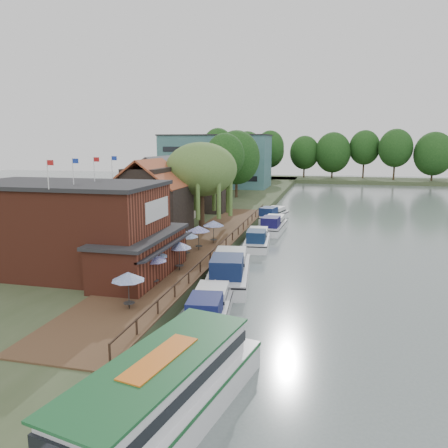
% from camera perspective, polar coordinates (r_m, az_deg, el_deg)
% --- Properties ---
extents(ground, '(260.00, 260.00, 0.00)m').
position_cam_1_polar(ground, '(33.64, 5.21, -9.13)').
color(ground, slate).
rests_on(ground, ground).
extents(land_bank, '(50.00, 140.00, 1.00)m').
position_cam_1_polar(land_bank, '(75.56, -13.74, 2.02)').
color(land_bank, '#384728').
rests_on(land_bank, ground).
extents(quay_deck, '(6.00, 50.00, 0.10)m').
position_cam_1_polar(quay_deck, '(44.41, -3.12, -2.82)').
color(quay_deck, '#47301E').
rests_on(quay_deck, land_bank).
extents(quay_rail, '(0.20, 49.00, 1.00)m').
position_cam_1_polar(quay_rail, '(44.10, 0.43, -2.30)').
color(quay_rail, black).
rests_on(quay_rail, land_bank).
extents(pub, '(20.00, 11.00, 7.30)m').
position_cam_1_polar(pub, '(36.16, -17.42, -0.55)').
color(pub, maroon).
rests_on(pub, land_bank).
extents(hotel_block, '(25.40, 12.40, 12.30)m').
position_cam_1_polar(hotel_block, '(104.85, -1.07, 8.26)').
color(hotel_block, '#38666B').
rests_on(hotel_block, land_bank).
extents(cottage_a, '(8.60, 7.60, 8.50)m').
position_cam_1_polar(cottage_a, '(49.74, -9.60, 3.40)').
color(cottage_a, black).
rests_on(cottage_a, land_bank).
extents(cottage_b, '(9.60, 8.60, 8.50)m').
position_cam_1_polar(cottage_b, '(60.06, -8.50, 4.64)').
color(cottage_b, beige).
rests_on(cottage_b, land_bank).
extents(cottage_c, '(7.60, 7.60, 8.50)m').
position_cam_1_polar(cottage_c, '(67.24, -2.44, 5.36)').
color(cottage_c, black).
rests_on(cottage_c, land_bank).
extents(willow, '(8.60, 8.60, 10.43)m').
position_cam_1_polar(willow, '(52.80, -2.98, 4.99)').
color(willow, '#476B2D').
rests_on(willow, land_bank).
extents(umbrella_0, '(2.10, 2.10, 2.38)m').
position_cam_1_polar(umbrella_0, '(28.04, -12.36, -8.46)').
color(umbrella_0, navy).
rests_on(umbrella_0, quay_deck).
extents(umbrella_1, '(1.97, 1.97, 2.38)m').
position_cam_1_polar(umbrella_1, '(32.12, -9.17, -5.90)').
color(umbrella_1, navy).
rests_on(umbrella_1, quay_deck).
extents(umbrella_2, '(2.15, 2.15, 2.38)m').
position_cam_1_polar(umbrella_2, '(33.32, -9.13, -5.29)').
color(umbrella_2, navy).
rests_on(umbrella_2, quay_deck).
extents(umbrella_3, '(2.05, 2.05, 2.38)m').
position_cam_1_polar(umbrella_3, '(35.67, -5.86, -4.15)').
color(umbrella_3, navy).
rests_on(umbrella_3, quay_deck).
extents(umbrella_4, '(2.31, 2.31, 2.38)m').
position_cam_1_polar(umbrella_4, '(39.79, -4.99, -2.59)').
color(umbrella_4, '#1A4891').
rests_on(umbrella_4, quay_deck).
extents(umbrella_5, '(2.22, 2.22, 2.38)m').
position_cam_1_polar(umbrella_5, '(42.21, -3.33, -1.81)').
color(umbrella_5, '#1B2096').
rests_on(umbrella_5, quay_deck).
extents(umbrella_6, '(2.24, 2.24, 2.38)m').
position_cam_1_polar(umbrella_6, '(44.96, -1.37, -1.03)').
color(umbrella_6, navy).
rests_on(umbrella_6, quay_deck).
extents(cruiser_0, '(3.97, 9.26, 2.14)m').
position_cam_1_polar(cruiser_0, '(28.56, -1.99, -10.46)').
color(cruiser_0, silver).
rests_on(cruiser_0, ground).
extents(cruiser_1, '(5.07, 11.24, 2.66)m').
position_cam_1_polar(cruiser_1, '(35.89, 0.66, -5.58)').
color(cruiser_1, silver).
rests_on(cruiser_1, ground).
extents(cruiser_2, '(3.68, 9.19, 2.14)m').
position_cam_1_polar(cruiser_2, '(48.27, 4.38, -1.73)').
color(cruiser_2, silver).
rests_on(cruiser_2, ground).
extents(cruiser_3, '(3.42, 9.49, 2.25)m').
position_cam_1_polar(cruiser_3, '(56.51, 6.41, 0.10)').
color(cruiser_3, white).
rests_on(cruiser_3, ground).
extents(cruiser_4, '(4.90, 9.56, 2.18)m').
position_cam_1_polar(cruiser_4, '(64.88, 6.35, 1.42)').
color(cruiser_4, white).
rests_on(cruiser_4, ground).
extents(tour_boat, '(6.76, 14.55, 3.06)m').
position_cam_1_polar(tour_boat, '(18.32, -9.54, -21.82)').
color(tour_boat, silver).
rests_on(tour_boat, ground).
extents(swan, '(0.44, 0.44, 0.44)m').
position_cam_1_polar(swan, '(23.09, -11.73, -18.36)').
color(swan, white).
rests_on(swan, ground).
extents(bank_tree_0, '(6.62, 6.62, 11.97)m').
position_cam_1_polar(bank_tree_0, '(74.48, 0.13, 7.21)').
color(bank_tree_0, '#143811').
rests_on(bank_tree_0, land_bank).
extents(bank_tree_1, '(8.91, 8.91, 12.71)m').
position_cam_1_polar(bank_tree_1, '(83.96, 1.64, 7.84)').
color(bank_tree_1, '#143811').
rests_on(bank_tree_1, land_bank).
extents(bank_tree_2, '(7.29, 7.29, 11.55)m').
position_cam_1_polar(bank_tree_2, '(92.33, 0.41, 7.73)').
color(bank_tree_2, '#143811').
rests_on(bank_tree_2, land_bank).
extents(bank_tree_3, '(7.32, 7.32, 11.97)m').
position_cam_1_polar(bank_tree_3, '(111.16, 1.86, 8.30)').
color(bank_tree_3, '#143811').
rests_on(bank_tree_3, land_bank).
extents(bank_tree_4, '(7.27, 7.27, 13.56)m').
position_cam_1_polar(bank_tree_4, '(116.83, 6.02, 8.75)').
color(bank_tree_4, '#143811').
rests_on(bank_tree_4, land_bank).
extents(bank_tree_5, '(8.16, 8.16, 12.77)m').
position_cam_1_polar(bank_tree_5, '(125.60, 4.72, 8.71)').
color(bank_tree_5, '#143811').
rests_on(bank_tree_5, land_bank).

